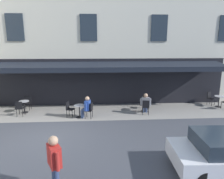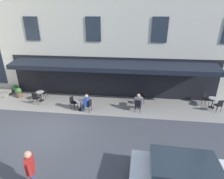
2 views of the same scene
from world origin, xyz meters
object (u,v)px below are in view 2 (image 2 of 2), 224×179
object	(u,v)px
cafe_chair_black_under_awning	(141,97)
cafe_table_mid_terrace	(40,95)
cafe_chair_black_near_door	(138,105)
cafe_chair_black_by_window	(36,98)
potted_plant_entrance_left	(19,93)
cafe_chair_black_back_row	(44,91)
parked_car_white	(187,175)
cafe_table_near_entrance	(139,101)
seated_companion_in_blue	(86,102)
cafe_table_far_end	(81,104)
cafe_chair_black_kerbside	(73,101)
cafe_chair_black_facing_street	(89,105)
walking_pedestrian_in_red	(30,167)
cafe_table_streetside	(213,101)
seated_patron_in_grey	(138,101)
cafe_chair_black_corner_left	(219,105)
potted_plant_by_steps	(16,89)
cafe_chair_black_corner_right	(205,97)

from	to	relation	value
cafe_chair_black_under_awning	cafe_table_mid_terrace	size ratio (longest dim) A/B	1.21
cafe_chair_black_near_door	cafe_chair_black_by_window	xyz separation A→B (m)	(7.42, -0.21, 0.00)
cafe_chair_black_near_door	potted_plant_entrance_left	xyz separation A→B (m)	(9.41, -1.24, -0.16)
cafe_chair_black_near_door	cafe_chair_black_by_window	size ratio (longest dim) A/B	1.00
cafe_chair_black_back_row	parked_car_white	distance (m)	11.64
cafe_chair_black_near_door	cafe_chair_black_under_awning	distance (m)	1.26
cafe_table_near_entrance	parked_car_white	size ratio (longest dim) A/B	0.17
seated_companion_in_blue	cafe_table_far_end	bearing A→B (deg)	-13.80
cafe_table_near_entrance	cafe_chair_black_kerbside	world-z (taller)	cafe_chair_black_kerbside
potted_plant_entrance_left	cafe_chair_black_near_door	bearing A→B (deg)	172.47
cafe_chair_black_under_awning	cafe_chair_black_facing_street	xyz separation A→B (m)	(3.57, 1.62, 0.00)
cafe_chair_black_near_door	walking_pedestrian_in_red	distance (m)	7.54
cafe_chair_black_back_row	cafe_table_mid_terrace	bearing A→B (deg)	90.86
cafe_table_near_entrance	cafe_table_far_end	world-z (taller)	same
cafe_table_streetside	cafe_chair_black_facing_street	distance (m)	8.74
seated_patron_in_grey	parked_car_white	size ratio (longest dim) A/B	0.29
cafe_table_far_end	parked_car_white	bearing A→B (deg)	135.52
cafe_chair_black_corner_left	potted_plant_entrance_left	size ratio (longest dim) A/B	1.14
cafe_chair_black_facing_street	seated_patron_in_grey	bearing A→B (deg)	-169.73
cafe_table_streetside	seated_patron_in_grey	bearing A→B (deg)	11.24
cafe_chair_black_near_door	cafe_chair_black_back_row	xyz separation A→B (m)	(7.40, -1.48, 0.00)
cafe_chair_black_by_window	seated_patron_in_grey	xyz separation A→B (m)	(-7.45, -0.00, 0.14)
cafe_chair_black_corner_left	seated_patron_in_grey	bearing A→B (deg)	4.59
cafe_chair_black_facing_street	potted_plant_by_steps	world-z (taller)	cafe_chair_black_facing_street
cafe_table_mid_terrace	cafe_chair_black_by_window	world-z (taller)	cafe_chair_black_by_window
cafe_table_mid_terrace	cafe_chair_black_facing_street	xyz separation A→B (m)	(-4.09, 1.23, 0.06)
seated_companion_in_blue	cafe_table_near_entrance	bearing A→B (deg)	-164.91
cafe_chair_black_under_awning	seated_patron_in_grey	size ratio (longest dim) A/B	0.71
cafe_table_mid_terrace	parked_car_white	xyz separation A→B (m)	(-9.10, 6.60, 0.22)
cafe_table_streetside	cafe_chair_black_by_window	bearing A→B (deg)	4.71
cafe_chair_black_facing_street	seated_patron_in_grey	size ratio (longest dim) A/B	0.71
cafe_chair_black_kerbside	walking_pedestrian_in_red	world-z (taller)	walking_pedestrian_in_red
cafe_chair_black_corner_left	parked_car_white	xyz separation A→B (m)	(3.74, 6.41, 0.16)
cafe_table_near_entrance	cafe_chair_black_near_door	world-z (taller)	cafe_chair_black_near_door
seated_patron_in_grey	potted_plant_entrance_left	world-z (taller)	seated_patron_in_grey
cafe_table_far_end	potted_plant_entrance_left	size ratio (longest dim) A/B	0.94
cafe_chair_black_by_window	cafe_table_far_end	bearing A→B (deg)	172.69
cafe_table_mid_terrace	parked_car_white	bearing A→B (deg)	144.04
cafe_chair_black_by_window	seated_patron_in_grey	distance (m)	7.45
cafe_table_far_end	cafe_chair_black_kerbside	size ratio (longest dim) A/B	0.82
potted_plant_by_steps	seated_companion_in_blue	bearing A→B (deg)	161.29
cafe_chair_black_by_window	seated_patron_in_grey	size ratio (longest dim) A/B	0.71
seated_patron_in_grey	potted_plant_by_steps	distance (m)	10.31
cafe_chair_black_corner_right	potted_plant_by_steps	xyz separation A→B (m)	(15.10, -0.11, -0.16)
cafe_chair_black_corner_left	cafe_table_far_end	xyz separation A→B (m)	(9.36, 0.89, -0.06)
cafe_table_streetside	cafe_chair_black_corner_left	world-z (taller)	cafe_chair_black_corner_left
cafe_table_mid_terrace	potted_plant_by_steps	world-z (taller)	potted_plant_by_steps
seated_companion_in_blue	walking_pedestrian_in_red	xyz separation A→B (m)	(0.51, 6.02, 0.33)
cafe_table_mid_terrace	cafe_table_far_end	size ratio (longest dim) A/B	1.00
cafe_chair_black_corner_right	parked_car_white	bearing A→B (deg)	66.74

